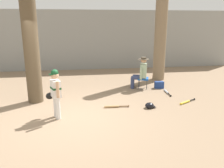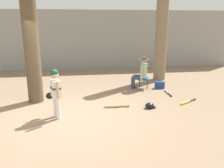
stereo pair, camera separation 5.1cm
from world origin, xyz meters
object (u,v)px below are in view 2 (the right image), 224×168
at_px(folding_stool, 144,79).
at_px(handbag_beside_stool, 160,85).
at_px(seated_spectator, 141,72).
at_px(batting_helmet_black, 150,106).
at_px(young_ballplayer, 55,91).
at_px(tree_behind_spectator, 161,31).
at_px(tree_near_player, 28,8).
at_px(bat_wood_tan, 114,107).
at_px(bat_yellow_trainer, 186,102).
at_px(bat_aluminum_silver, 167,92).

xyz_separation_m(folding_stool, handbag_beside_stool, (0.62, -0.08, -0.23)).
distance_m(seated_spectator, batting_helmet_black, 2.21).
bearing_deg(young_ballplayer, tree_behind_spectator, 42.20).
bearing_deg(tree_near_player, bat_wood_tan, -21.02).
bearing_deg(bat_yellow_trainer, bat_aluminum_silver, 99.98).
bearing_deg(young_ballplayer, tree_near_player, 118.55).
relative_size(bat_yellow_trainer, batting_helmet_black, 2.23).
bearing_deg(tree_behind_spectator, seated_spectator, -132.26).
distance_m(young_ballplayer, handbag_beside_stool, 4.37).
bearing_deg(batting_helmet_black, folding_stool, 79.43).
bearing_deg(seated_spectator, handbag_beside_stool, -8.87).
height_order(folding_stool, bat_aluminum_silver, folding_stool).
relative_size(folding_stool, batting_helmet_black, 1.64).
height_order(handbag_beside_stool, bat_yellow_trainer, handbag_beside_stool).
bearing_deg(folding_stool, tree_behind_spectator, 50.74).
distance_m(tree_near_player, batting_helmet_black, 4.53).
height_order(tree_near_player, batting_helmet_black, tree_near_player).
bearing_deg(bat_wood_tan, folding_stool, 52.94).
bearing_deg(young_ballplayer, folding_stool, 38.42).
xyz_separation_m(tree_near_player, bat_aluminum_silver, (4.49, 0.27, -2.80)).
bearing_deg(bat_yellow_trainer, tree_near_player, 169.74).
relative_size(tree_behind_spectator, bat_wood_tan, 6.63).
height_order(young_ballplayer, seated_spectator, young_ballplayer).
relative_size(seated_spectator, batting_helmet_black, 3.90).
bearing_deg(bat_wood_tan, bat_aluminum_silver, 29.11).
bearing_deg(tree_behind_spectator, young_ballplayer, -137.80).
height_order(handbag_beside_stool, bat_aluminum_silver, handbag_beside_stool).
xyz_separation_m(tree_near_player, young_ballplayer, (0.77, -1.42, -2.09)).
height_order(bat_aluminum_silver, batting_helmet_black, batting_helmet_black).
xyz_separation_m(bat_yellow_trainer, batting_helmet_black, (-1.27, -0.26, 0.04)).
distance_m(bat_wood_tan, bat_aluminum_silver, 2.42).
distance_m(young_ballplayer, folding_stool, 3.89).
bearing_deg(seated_spectator, bat_wood_tan, -124.78).
bearing_deg(folding_stool, bat_yellow_trainer, -64.36).
distance_m(tree_near_player, folding_stool, 4.64).
bearing_deg(bat_aluminum_silver, handbag_beside_stool, 95.52).
bearing_deg(folding_stool, bat_aluminum_silver, -46.43).
bearing_deg(tree_behind_spectator, bat_yellow_trainer, -93.79).
xyz_separation_m(tree_behind_spectator, bat_wood_tan, (-2.52, -3.23, -2.08)).
distance_m(handbag_beside_stool, bat_aluminum_silver, 0.65).
distance_m(tree_near_player, young_ballplayer, 2.65).
xyz_separation_m(tree_behind_spectator, young_ballplayer, (-4.12, -3.74, -1.37)).
xyz_separation_m(bat_yellow_trainer, bat_wood_tan, (-2.31, -0.06, 0.00)).
height_order(bat_yellow_trainer, batting_helmet_black, batting_helmet_black).
height_order(young_ballplayer, bat_wood_tan, young_ballplayer).
bearing_deg(folding_stool, handbag_beside_stool, -7.42).
relative_size(seated_spectator, bat_wood_tan, 1.63).
height_order(bat_yellow_trainer, bat_aluminum_silver, same).
relative_size(bat_yellow_trainer, bat_aluminum_silver, 0.92).
bearing_deg(tree_near_player, young_ballplayer, -61.45).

